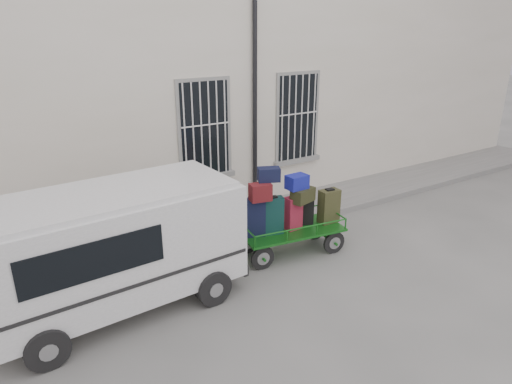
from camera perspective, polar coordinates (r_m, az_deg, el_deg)
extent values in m
plane|color=slate|center=(9.37, 4.51, -8.88)|extent=(80.00, 80.00, 0.00)
cube|color=beige|center=(13.09, -9.96, 13.13)|extent=(24.00, 5.00, 6.00)
cylinder|color=black|center=(11.27, -0.13, 11.30)|extent=(0.11, 0.11, 5.60)
cube|color=black|center=(10.78, -6.45, 7.79)|extent=(1.20, 0.08, 2.20)
cube|color=gray|center=(11.07, -6.17, 1.90)|extent=(1.45, 0.22, 0.12)
cube|color=black|center=(12.18, 5.18, 9.25)|extent=(1.20, 0.08, 2.20)
cube|color=gray|center=(12.43, 5.06, 3.98)|extent=(1.45, 0.22, 0.12)
cube|color=slate|center=(10.98, -2.33, -3.83)|extent=(24.00, 1.70, 0.15)
cylinder|color=black|center=(9.02, 0.83, -8.25)|extent=(0.49, 0.13, 0.49)
cylinder|color=gray|center=(9.02, 0.83, -8.25)|extent=(0.28, 0.12, 0.27)
cylinder|color=black|center=(9.62, -1.04, -6.34)|extent=(0.49, 0.13, 0.49)
cylinder|color=gray|center=(9.62, -1.04, -6.34)|extent=(0.28, 0.12, 0.27)
cylinder|color=black|center=(9.76, 9.72, -6.25)|extent=(0.49, 0.13, 0.49)
cylinder|color=gray|center=(9.76, 9.72, -6.25)|extent=(0.28, 0.12, 0.27)
cylinder|color=black|center=(10.32, 7.46, -4.61)|extent=(0.49, 0.13, 0.49)
cylinder|color=gray|center=(10.32, 7.46, -4.61)|extent=(0.28, 0.12, 0.27)
cube|color=#17651A|center=(9.53, 4.43, -4.75)|extent=(2.26, 1.26, 0.05)
cylinder|color=#17651A|center=(8.96, -2.99, -5.36)|extent=(0.28, 0.08, 0.55)
cube|color=black|center=(9.07, -0.30, -3.18)|extent=(0.49, 0.38, 0.77)
cube|color=black|center=(8.91, -0.30, -0.81)|extent=(0.19, 0.15, 0.03)
cube|color=black|center=(9.16, 2.09, -2.96)|extent=(0.46, 0.33, 0.77)
cube|color=black|center=(9.01, 2.12, -0.62)|extent=(0.18, 0.13, 0.03)
cube|color=maroon|center=(9.40, 4.66, -2.64)|extent=(0.34, 0.25, 0.69)
cube|color=black|center=(9.26, 4.72, -0.58)|extent=(0.15, 0.14, 0.03)
cube|color=black|center=(9.68, 6.02, -2.30)|extent=(0.43, 0.34, 0.60)
cube|color=black|center=(9.56, 6.09, -0.56)|extent=(0.16, 0.12, 0.03)
cube|color=#35321A|center=(9.80, 9.10, -1.75)|extent=(0.44, 0.27, 0.73)
cube|color=black|center=(9.67, 9.22, 0.32)|extent=(0.19, 0.15, 0.03)
cube|color=#551611|center=(8.80, 0.55, -0.02)|extent=(0.46, 0.34, 0.34)
cube|color=#2B2B15|center=(9.26, 5.87, -0.40)|extent=(0.56, 0.40, 0.28)
cube|color=black|center=(8.87, 1.61, 2.21)|extent=(0.49, 0.40, 0.27)
cube|color=navy|center=(9.16, 5.15, 1.27)|extent=(0.44, 0.31, 0.28)
cube|color=silver|center=(7.81, -17.35, -6.28)|extent=(4.16, 2.00, 1.66)
cube|color=silver|center=(7.48, -18.04, -0.30)|extent=(3.97, 1.85, 0.09)
cube|color=black|center=(6.79, -19.54, -8.07)|extent=(2.03, 0.16, 0.57)
cube|color=black|center=(8.46, -4.46, -1.24)|extent=(0.12, 1.29, 0.51)
cube|color=black|center=(8.90, -4.33, -7.64)|extent=(0.20, 1.71, 0.20)
cube|color=white|center=(8.82, -4.16, -6.35)|extent=(0.05, 0.39, 0.11)
cylinder|color=black|center=(7.29, -24.67, -17.37)|extent=(0.64, 0.24, 0.63)
cylinder|color=black|center=(8.73, -27.09, -11.25)|extent=(0.64, 0.24, 0.63)
cylinder|color=black|center=(8.00, -5.36, -11.82)|extent=(0.64, 0.24, 0.63)
cylinder|color=black|center=(9.32, -10.74, -7.16)|extent=(0.64, 0.24, 0.63)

